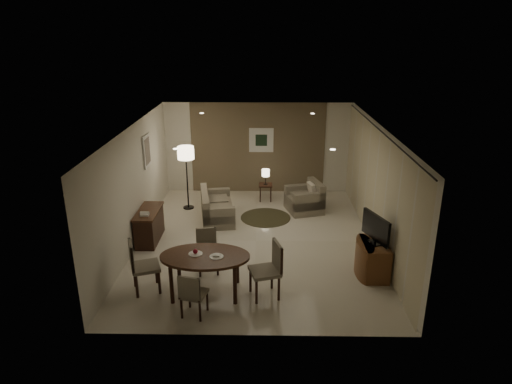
{
  "coord_description": "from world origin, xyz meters",
  "views": [
    {
      "loc": [
        0.17,
        -9.69,
        4.73
      ],
      "look_at": [
        0.0,
        0.2,
        1.15
      ],
      "focal_mm": 32.0,
      "sensor_mm": 36.0,
      "label": 1
    }
  ],
  "objects_px": {
    "tv_cabinet": "(374,259)",
    "floor_lamp": "(187,178)",
    "chair_right": "(265,271)",
    "console_desk": "(149,225)",
    "chair_left": "(146,266)",
    "armchair": "(304,197)",
    "chair_near": "(194,293)",
    "side_table": "(266,192)",
    "dining_table": "(206,274)",
    "chair_far": "(208,252)",
    "sofa": "(217,205)"
  },
  "relations": [
    {
      "from": "chair_far",
      "to": "dining_table",
      "type": "bearing_deg",
      "value": -98.22
    },
    {
      "from": "chair_left",
      "to": "sofa",
      "type": "xyz_separation_m",
      "value": [
        1.0,
        3.48,
        -0.14
      ]
    },
    {
      "from": "chair_near",
      "to": "sofa",
      "type": "xyz_separation_m",
      "value": [
        -0.02,
        4.24,
        -0.05
      ]
    },
    {
      "from": "tv_cabinet",
      "to": "floor_lamp",
      "type": "xyz_separation_m",
      "value": [
        -4.31,
        3.54,
        0.53
      ]
    },
    {
      "from": "chair_near",
      "to": "sofa",
      "type": "bearing_deg",
      "value": -75.16
    },
    {
      "from": "chair_right",
      "to": "side_table",
      "type": "height_order",
      "value": "chair_right"
    },
    {
      "from": "sofa",
      "to": "armchair",
      "type": "xyz_separation_m",
      "value": [
        2.31,
        0.57,
        0.04
      ]
    },
    {
      "from": "chair_near",
      "to": "floor_lamp",
      "type": "height_order",
      "value": "floor_lamp"
    },
    {
      "from": "dining_table",
      "to": "side_table",
      "type": "bearing_deg",
      "value": 77.04
    },
    {
      "from": "console_desk",
      "to": "chair_near",
      "type": "bearing_deg",
      "value": -63.26
    },
    {
      "from": "chair_left",
      "to": "sofa",
      "type": "bearing_deg",
      "value": -36.34
    },
    {
      "from": "sofa",
      "to": "armchair",
      "type": "distance_m",
      "value": 2.38
    },
    {
      "from": "chair_far",
      "to": "armchair",
      "type": "xyz_separation_m",
      "value": [
        2.23,
        3.34,
        -0.04
      ]
    },
    {
      "from": "tv_cabinet",
      "to": "sofa",
      "type": "bearing_deg",
      "value": 140.65
    },
    {
      "from": "console_desk",
      "to": "chair_near",
      "type": "distance_m",
      "value": 3.28
    },
    {
      "from": "dining_table",
      "to": "chair_right",
      "type": "bearing_deg",
      "value": -5.01
    },
    {
      "from": "chair_right",
      "to": "armchair",
      "type": "distance_m",
      "value": 4.35
    },
    {
      "from": "console_desk",
      "to": "dining_table",
      "type": "distance_m",
      "value": 2.74
    },
    {
      "from": "side_table",
      "to": "chair_right",
      "type": "bearing_deg",
      "value": -90.37
    },
    {
      "from": "tv_cabinet",
      "to": "chair_far",
      "type": "relative_size",
      "value": 1.01
    },
    {
      "from": "chair_far",
      "to": "sofa",
      "type": "xyz_separation_m",
      "value": [
        -0.08,
        2.77,
        -0.07
      ]
    },
    {
      "from": "tv_cabinet",
      "to": "armchair",
      "type": "distance_m",
      "value": 3.56
    },
    {
      "from": "console_desk",
      "to": "side_table",
      "type": "relative_size",
      "value": 2.48
    },
    {
      "from": "floor_lamp",
      "to": "chair_right",
      "type": "bearing_deg",
      "value": -64.25
    },
    {
      "from": "tv_cabinet",
      "to": "chair_far",
      "type": "distance_m",
      "value": 3.35
    },
    {
      "from": "dining_table",
      "to": "sofa",
      "type": "relative_size",
      "value": 1.05
    },
    {
      "from": "tv_cabinet",
      "to": "chair_near",
      "type": "bearing_deg",
      "value": -157.25
    },
    {
      "from": "armchair",
      "to": "floor_lamp",
      "type": "height_order",
      "value": "floor_lamp"
    },
    {
      "from": "dining_table",
      "to": "chair_left",
      "type": "xyz_separation_m",
      "value": [
        -1.13,
        0.06,
        0.13
      ]
    },
    {
      "from": "chair_right",
      "to": "chair_left",
      "type": "bearing_deg",
      "value": -110.58
    },
    {
      "from": "dining_table",
      "to": "chair_near",
      "type": "height_order",
      "value": "chair_near"
    },
    {
      "from": "tv_cabinet",
      "to": "side_table",
      "type": "relative_size",
      "value": 1.86
    },
    {
      "from": "chair_far",
      "to": "sofa",
      "type": "distance_m",
      "value": 2.77
    },
    {
      "from": "chair_left",
      "to": "chair_far",
      "type": "bearing_deg",
      "value": -76.7
    },
    {
      "from": "chair_right",
      "to": "side_table",
      "type": "relative_size",
      "value": 2.19
    },
    {
      "from": "chair_left",
      "to": "floor_lamp",
      "type": "bearing_deg",
      "value": -21.99
    },
    {
      "from": "chair_left",
      "to": "floor_lamp",
      "type": "xyz_separation_m",
      "value": [
        0.12,
        4.21,
        0.36
      ]
    },
    {
      "from": "tv_cabinet",
      "to": "chair_right",
      "type": "bearing_deg",
      "value": -159.4
    },
    {
      "from": "chair_near",
      "to": "chair_left",
      "type": "distance_m",
      "value": 1.27
    },
    {
      "from": "side_table",
      "to": "armchair",
      "type": "bearing_deg",
      "value": -37.55
    },
    {
      "from": "console_desk",
      "to": "chair_far",
      "type": "xyz_separation_m",
      "value": [
        1.54,
        -1.45,
        0.07
      ]
    },
    {
      "from": "console_desk",
      "to": "side_table",
      "type": "xyz_separation_m",
      "value": [
        2.72,
        2.69,
        -0.13
      ]
    },
    {
      "from": "dining_table",
      "to": "chair_far",
      "type": "height_order",
      "value": "chair_far"
    },
    {
      "from": "armchair",
      "to": "side_table",
      "type": "height_order",
      "value": "armchair"
    },
    {
      "from": "sofa",
      "to": "chair_far",
      "type": "bearing_deg",
      "value": 172.14
    },
    {
      "from": "chair_near",
      "to": "floor_lamp",
      "type": "bearing_deg",
      "value": -65.21
    },
    {
      "from": "console_desk",
      "to": "floor_lamp",
      "type": "relative_size",
      "value": 0.69
    },
    {
      "from": "chair_far",
      "to": "chair_right",
      "type": "relative_size",
      "value": 0.84
    },
    {
      "from": "tv_cabinet",
      "to": "chair_left",
      "type": "height_order",
      "value": "chair_left"
    },
    {
      "from": "console_desk",
      "to": "chair_right",
      "type": "bearing_deg",
      "value": -40.86
    }
  ]
}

